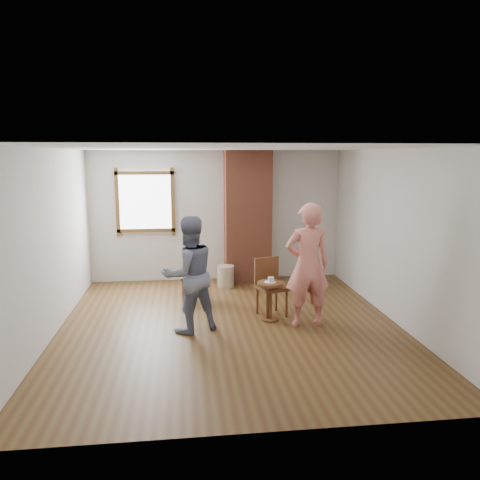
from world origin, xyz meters
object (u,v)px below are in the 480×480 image
dining_chair_right (270,283)px  man (189,274)px  side_table (270,295)px  dining_chair_left (193,274)px  person_pink (308,265)px  stoneware_crock (226,276)px

dining_chair_right → man: 1.43m
side_table → man: (-1.23, -0.29, 0.43)m
dining_chair_left → person_pink: 2.31m
dining_chair_left → man: man is taller
stoneware_crock → person_pink: 2.54m
dining_chair_right → person_pink: 0.83m
person_pink → dining_chair_left: bearing=-45.5°
person_pink → man: bearing=-1.7°
stoneware_crock → man: 2.43m
dining_chair_left → dining_chair_right: bearing=-31.0°
stoneware_crock → dining_chair_right: bearing=-71.6°
dining_chair_left → side_table: bearing=-39.0°
man → stoneware_crock: bearing=-131.7°
stoneware_crock → side_table: side_table is taller
stoneware_crock → dining_chair_left: 0.95m
dining_chair_left → dining_chair_right: size_ratio=0.88×
stoneware_crock → man: size_ratio=0.25×
dining_chair_left → person_pink: person_pink is taller
dining_chair_left → side_table: 1.71m
man → person_pink: (1.73, 0.01, 0.08)m
man → person_pink: person_pink is taller
dining_chair_right → side_table: size_ratio=1.51×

